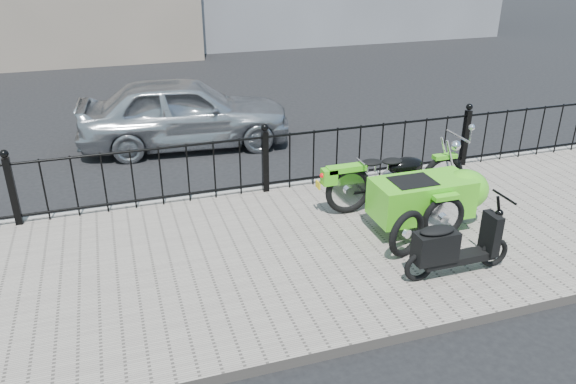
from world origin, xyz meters
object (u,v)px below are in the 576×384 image
object	(u,v)px
motorcycle_sidecar	(428,191)
scooter	(452,247)
spare_tire	(407,234)
sedan_car	(185,112)

from	to	relation	value
motorcycle_sidecar	scooter	distance (m)	1.29
spare_tire	scooter	bearing A→B (deg)	-62.78
scooter	spare_tire	size ratio (longest dim) A/B	2.26
scooter	motorcycle_sidecar	bearing A→B (deg)	71.86
scooter	spare_tire	world-z (taller)	scooter
scooter	sedan_car	world-z (taller)	sedan_car
motorcycle_sidecar	scooter	xyz separation A→B (m)	(-0.40, -1.22, -0.11)
scooter	spare_tire	bearing A→B (deg)	117.22
motorcycle_sidecar	spare_tire	bearing A→B (deg)	-134.57
motorcycle_sidecar	sedan_car	bearing A→B (deg)	120.02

